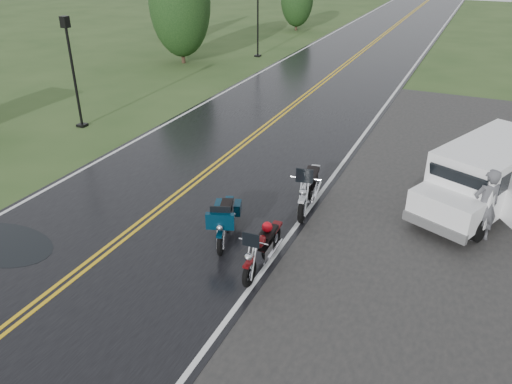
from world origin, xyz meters
TOP-DOWN VIEW (x-y plane):
  - ground at (0.00, 0.00)m, footprint 120.00×120.00m
  - road at (0.00, 10.00)m, footprint 8.00×100.00m
  - motorcycle_red at (3.75, -0.44)m, footprint 0.85×2.14m
  - motorcycle_teal at (2.63, 0.36)m, footprint 1.44×2.24m
  - motorcycle_silver at (3.87, 2.59)m, footprint 1.28×2.60m
  - van_white at (6.75, 4.21)m, footprint 3.69×5.31m
  - person_at_van at (8.17, 3.67)m, footprint 0.84×0.77m
  - lamp_post_near_left at (-6.78, 6.14)m, footprint 0.37×0.37m
  - lamp_post_far_left at (-5.71, 20.97)m, footprint 0.37×0.37m
  - tree_left_mid at (-9.04, 17.47)m, footprint 3.55×3.55m
  - tree_left_far at (-6.96, 31.29)m, footprint 2.57×2.57m
  - pine_left_far at (-13.35, 23.70)m, footprint 2.35×2.35m

SIDE VIEW (x-z plane):
  - ground at x=0.00m, z-range 0.00..0.00m
  - road at x=0.00m, z-range 0.00..0.04m
  - motorcycle_teal at x=2.63m, z-range 0.00..1.24m
  - motorcycle_red at x=3.75m, z-range 0.00..1.25m
  - motorcycle_silver at x=3.87m, z-range 0.00..1.47m
  - person_at_van at x=8.17m, z-range 0.00..1.93m
  - van_white at x=6.75m, z-range 0.00..1.96m
  - tree_left_far at x=-6.96m, z-range 0.00..3.96m
  - lamp_post_near_left at x=-6.78m, z-range 0.00..4.29m
  - lamp_post_far_left at x=-5.71m, z-range 0.00..4.29m
  - pine_left_far at x=-13.35m, z-range 0.00..4.89m
  - tree_left_mid at x=-9.04m, z-range 0.00..5.54m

